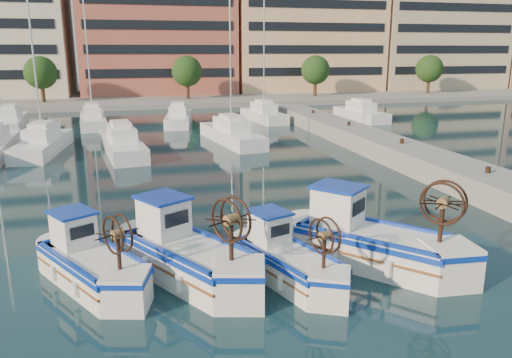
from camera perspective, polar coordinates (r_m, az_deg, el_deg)
name	(u,v)px	position (r m, az deg, el deg)	size (l,w,h in m)	color
ground	(255,279)	(15.85, -0.08, -11.35)	(300.00, 300.00, 0.00)	#1B3D46
quay	(460,175)	(28.05, 22.32, 0.41)	(3.00, 60.00, 1.20)	gray
waterfront	(211,22)	(80.00, -5.14, 17.48)	(180.00, 40.00, 25.60)	gray
yacht_marina	(126,131)	(42.00, -14.67, 5.31)	(41.41, 24.06, 11.50)	white
fishing_boat_a	(90,261)	(16.05, -18.41, -8.92)	(3.54, 4.37, 2.65)	white
fishing_boat_b	(186,252)	(15.75, -7.98, -8.29)	(4.11, 5.05, 3.07)	white
fishing_boat_c	(287,258)	(15.61, 3.51, -9.03)	(2.80, 4.12, 2.49)	white
fishing_boat_d	(370,239)	(16.91, 12.88, -6.75)	(4.79, 5.08, 3.21)	white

